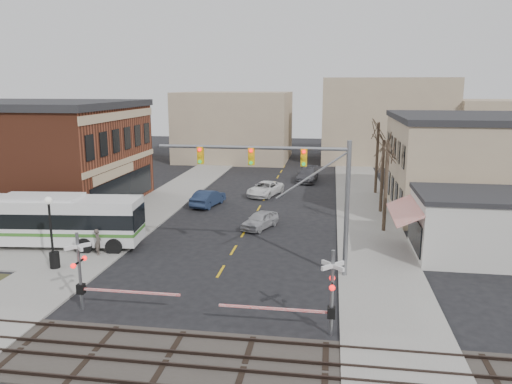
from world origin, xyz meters
TOP-DOWN VIEW (x-y plane):
  - ground at (0.00, 0.00)m, footprint 160.00×160.00m
  - sidewalk_west at (-9.50, 20.00)m, footprint 5.00×60.00m
  - sidewalk_east at (9.50, 20.00)m, footprint 5.00×60.00m
  - ballast_strip at (0.00, -8.00)m, footprint 160.00×5.00m
  - rail_tracks at (0.00, -8.00)m, footprint 160.00×3.91m
  - awning_shop at (15.97, 7.00)m, footprint 9.74×6.20m
  - tree_east_a at (10.50, 12.00)m, footprint 0.28×0.28m
  - tree_east_b at (10.80, 18.00)m, footprint 0.28×0.28m
  - tree_east_c at (11.00, 26.00)m, footprint 0.28×0.28m
  - transit_bus at (-13.09, 4.79)m, footprint 13.66×4.34m
  - traffic_signal_mast at (4.35, 2.27)m, footprint 11.10×0.30m
  - rr_crossing_west at (-5.28, -4.10)m, footprint 5.60×1.36m
  - rr_crossing_east at (6.16, -4.91)m, footprint 5.60×1.36m
  - street_lamp at (-10.00, 0.68)m, footprint 0.44×0.44m
  - trash_bin at (-10.02, 0.81)m, footprint 0.60×0.60m
  - car_a at (1.01, 11.59)m, footprint 2.93×4.21m
  - car_b at (-4.79, 18.14)m, footprint 2.51×4.87m
  - car_c at (-0.15, 23.34)m, footprint 3.72×5.53m
  - car_d at (3.71, 31.68)m, footprint 2.56×5.55m
  - pedestrian_near at (-8.52, 3.52)m, footprint 0.58×0.72m
  - pedestrian_far at (-10.55, 8.56)m, footprint 1.16×1.06m

SIDE VIEW (x-z plane):
  - ground at x=0.00m, z-range 0.00..0.00m
  - ballast_strip at x=0.00m, z-range 0.00..0.06m
  - sidewalk_west at x=-9.50m, z-range 0.00..0.12m
  - sidewalk_east at x=9.50m, z-range 0.00..0.12m
  - rail_tracks at x=0.00m, z-range 0.05..0.19m
  - trash_bin at x=-10.02m, z-range 0.12..1.11m
  - car_a at x=1.01m, z-range 0.00..1.33m
  - car_c at x=-0.15m, z-range 0.00..1.41m
  - car_b at x=-4.79m, z-range 0.00..1.53m
  - car_d at x=3.71m, z-range 0.00..1.57m
  - pedestrian_near at x=-8.52m, z-range 0.12..1.84m
  - pedestrian_far at x=-10.55m, z-range 0.12..2.03m
  - transit_bus at x=-13.09m, z-range 0.21..3.67m
  - rr_crossing_west at x=-5.28m, z-range -0.03..3.97m
  - rr_crossing_east at x=6.16m, z-range -0.03..3.97m
  - awning_shop at x=15.97m, z-range 0.01..4.31m
  - tree_east_b at x=10.80m, z-range 0.12..6.42m
  - street_lamp at x=-10.00m, z-range 1.06..5.52m
  - tree_east_a at x=10.50m, z-range 0.12..6.87m
  - tree_east_c at x=11.00m, z-range 0.12..7.32m
  - traffic_signal_mast at x=4.35m, z-range 1.80..9.80m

